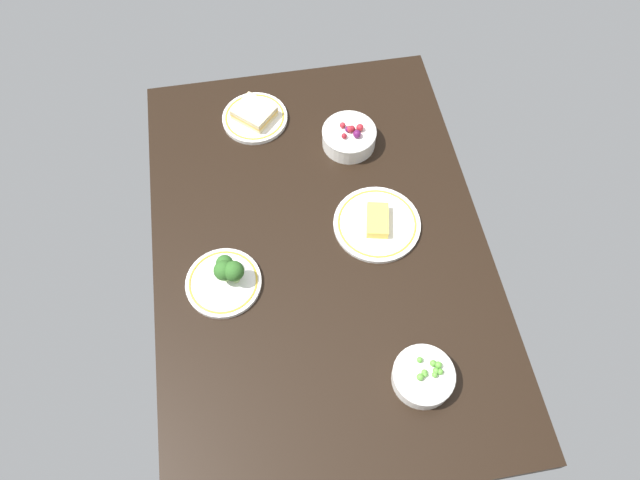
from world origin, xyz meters
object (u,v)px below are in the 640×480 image
plate_broccoli (225,278)px  bowl_peas (423,376)px  plate_cheese (377,223)px  plate_sandwich (255,116)px  bowl_berries (349,137)px

plate_broccoli → bowl_peas: bearing=-127.4°
plate_cheese → plate_sandwich: plate_sandwich is taller
bowl_berries → plate_broccoli: (-35.63, 36.21, -0.45)cm
bowl_berries → bowl_peas: bearing=-177.2°
plate_sandwich → plate_broccoli: bearing=165.8°
bowl_berries → bowl_peas: bowl_berries is taller
bowl_berries → plate_broccoli: plate_broccoli is taller
plate_cheese → bowl_peas: 39.49cm
bowl_peas → plate_sandwich: bowl_peas is taller
bowl_peas → plate_broccoli: (30.15, 39.37, 0.04)cm
bowl_berries → bowl_peas: (-65.78, -3.16, -0.49)cm
plate_broccoli → plate_sandwich: bearing=-14.2°
plate_cheese → bowl_peas: bearing=-178.2°
plate_cheese → bowl_berries: bearing=4.2°
plate_sandwich → plate_cheese: bearing=-146.3°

